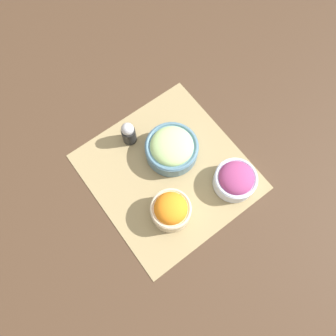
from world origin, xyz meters
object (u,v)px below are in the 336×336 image
object	(u,v)px
cucumber_bowl	(172,148)
pepper_shaker	(129,133)
carrot_bowl	(171,210)
onion_bowl	(235,179)

from	to	relation	value
cucumber_bowl	pepper_shaker	bearing A→B (deg)	123.72
cucumber_bowl	carrot_bowl	xyz separation A→B (m)	(-0.12, -0.15, 0.01)
cucumber_bowl	pepper_shaker	world-z (taller)	pepper_shaker
cucumber_bowl	pepper_shaker	xyz separation A→B (m)	(-0.08, 0.12, 0.01)
cucumber_bowl	carrot_bowl	distance (m)	0.19
onion_bowl	pepper_shaker	size ratio (longest dim) A/B	1.39
carrot_bowl	onion_bowl	bearing A→B (deg)	-10.73
onion_bowl	pepper_shaker	distance (m)	0.35
cucumber_bowl	pepper_shaker	distance (m)	0.14
cucumber_bowl	carrot_bowl	bearing A→B (deg)	-127.84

